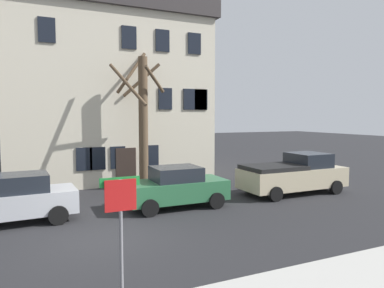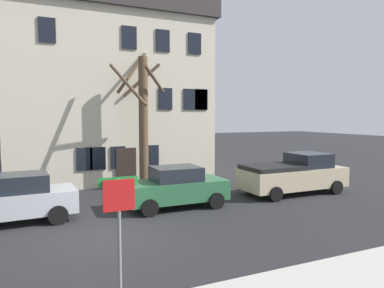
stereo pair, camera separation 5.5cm
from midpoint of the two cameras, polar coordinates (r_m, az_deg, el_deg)
ground_plane at (r=11.83m, az=-14.46°, el=-14.51°), size 120.00×120.00×0.00m
building_main at (r=23.63m, az=-13.91°, el=9.33°), size 11.98×8.84×11.56m
tree_bare_mid at (r=18.44m, az=-8.07°, el=4.30°), size 2.87×2.95×7.25m
car_silver_wagon at (r=14.26m, az=-27.59°, el=-7.79°), size 4.62×2.19×1.76m
car_green_sedan at (r=14.97m, az=-2.69°, el=-6.92°), size 4.22×2.08×1.72m
pickup_truck_beige at (r=18.31m, az=15.91°, el=-4.69°), size 5.37×2.31×1.97m
street_sign_pole at (r=7.00m, az=-11.59°, el=-11.72°), size 0.76×0.07×2.68m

